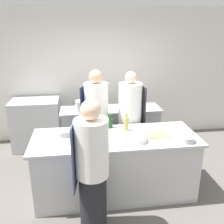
% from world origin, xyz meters
% --- Properties ---
extents(ground_plane, '(16.00, 16.00, 0.00)m').
position_xyz_m(ground_plane, '(0.00, 0.00, 0.00)').
color(ground_plane, '#605B56').
extents(wall_back, '(8.00, 0.06, 2.80)m').
position_xyz_m(wall_back, '(0.00, 2.13, 1.40)').
color(wall_back, silver).
rests_on(wall_back, ground_plane).
extents(prep_counter, '(2.36, 0.89, 0.92)m').
position_xyz_m(prep_counter, '(0.00, 0.00, 0.46)').
color(prep_counter, '#B7BABC').
rests_on(prep_counter, ground_plane).
extents(pass_counter, '(1.91, 0.55, 0.92)m').
position_xyz_m(pass_counter, '(0.10, 1.27, 0.46)').
color(pass_counter, '#B7BABC').
rests_on(pass_counter, ground_plane).
extents(oven_range, '(0.95, 0.68, 1.01)m').
position_xyz_m(oven_range, '(-1.37, 1.74, 0.50)').
color(oven_range, '#B7BABC').
rests_on(oven_range, ground_plane).
extents(chef_at_prep_near, '(0.42, 0.40, 1.68)m').
position_xyz_m(chef_at_prep_near, '(-0.38, -0.70, 0.84)').
color(chef_at_prep_near, black).
rests_on(chef_at_prep_near, ground_plane).
extents(chef_at_stove, '(0.43, 0.41, 1.72)m').
position_xyz_m(chef_at_stove, '(0.35, 0.67, 0.86)').
color(chef_at_stove, black).
rests_on(chef_at_stove, ground_plane).
extents(chef_at_pass_far, '(0.46, 0.45, 1.75)m').
position_xyz_m(chef_at_pass_far, '(-0.21, 0.74, 0.87)').
color(chef_at_pass_far, black).
rests_on(chef_at_pass_far, ground_plane).
extents(bottle_olive_oil, '(0.09, 0.09, 0.23)m').
position_xyz_m(bottle_olive_oil, '(-0.24, -0.25, 1.01)').
color(bottle_olive_oil, '#5B2319').
rests_on(bottle_olive_oil, prep_counter).
extents(bottle_vinegar, '(0.07, 0.07, 0.28)m').
position_xyz_m(bottle_vinegar, '(0.19, 0.20, 1.03)').
color(bottle_vinegar, '#B2A84C').
rests_on(bottle_vinegar, prep_counter).
extents(bottle_wine, '(0.08, 0.08, 0.23)m').
position_xyz_m(bottle_wine, '(-0.03, 0.34, 1.01)').
color(bottle_wine, '#19471E').
rests_on(bottle_wine, prep_counter).
extents(bottle_cooking_oil, '(0.07, 0.07, 0.23)m').
position_xyz_m(bottle_cooking_oil, '(-0.33, -0.01, 1.01)').
color(bottle_cooking_oil, '#2D5175').
rests_on(bottle_cooking_oil, prep_counter).
extents(bottle_sauce, '(0.08, 0.08, 0.25)m').
position_xyz_m(bottle_sauce, '(-0.31, 0.18, 1.02)').
color(bottle_sauce, silver).
rests_on(bottle_sauce, prep_counter).
extents(bowl_mixing_large, '(0.21, 0.21, 0.08)m').
position_xyz_m(bowl_mixing_large, '(-0.72, 0.14, 0.96)').
color(bowl_mixing_large, '#B7BABC').
rests_on(bowl_mixing_large, prep_counter).
extents(bowl_prep_small, '(0.20, 0.20, 0.08)m').
position_xyz_m(bowl_prep_small, '(0.93, -0.29, 0.96)').
color(bowl_prep_small, '#B7BABC').
rests_on(bowl_prep_small, prep_counter).
extents(bowl_ceramic_blue, '(0.25, 0.25, 0.07)m').
position_xyz_m(bowl_ceramic_blue, '(0.28, -0.20, 0.95)').
color(bowl_ceramic_blue, white).
rests_on(bowl_ceramic_blue, prep_counter).
extents(cup, '(0.07, 0.07, 0.08)m').
position_xyz_m(cup, '(-0.60, -0.03, 0.96)').
color(cup, '#33477F').
rests_on(cup, prep_counter).
extents(cutting_board, '(0.35, 0.23, 0.01)m').
position_xyz_m(cutting_board, '(0.58, -0.03, 0.92)').
color(cutting_board, tan).
rests_on(cutting_board, prep_counter).
extents(stockpot, '(0.25, 0.25, 0.20)m').
position_xyz_m(stockpot, '(-0.44, 1.18, 1.02)').
color(stockpot, '#B7BABC').
rests_on(stockpot, pass_counter).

